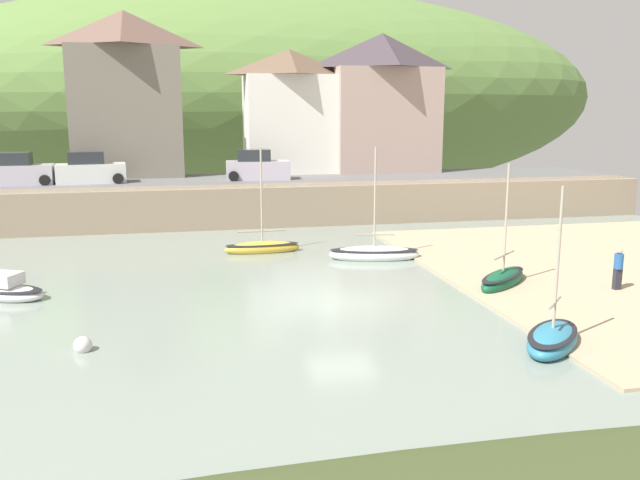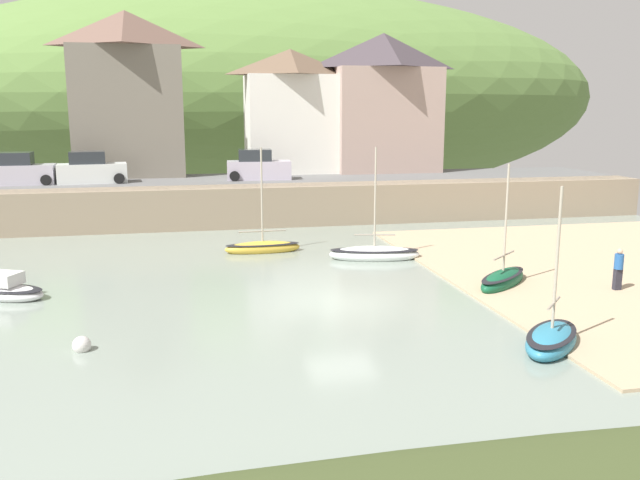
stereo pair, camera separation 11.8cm
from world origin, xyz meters
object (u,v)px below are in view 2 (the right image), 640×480
at_px(waterfront_building_right, 383,102).
at_px(sailboat_blue_trim, 374,253).
at_px(parked_car_near_slipway, 18,171).
at_px(rowboat_small_beached, 5,291).
at_px(motorboat_with_cabin, 503,280).
at_px(sailboat_far_left, 263,247).
at_px(dinghy_open_wooden, 551,339).
at_px(parked_car_by_wall, 91,170).
at_px(waterfront_building_left, 128,93).
at_px(waterfront_building_centre, 291,110).
at_px(parked_car_end_of_row, 258,167).
at_px(person_near_water, 618,267).
at_px(mooring_buoy, 82,345).

bearing_deg(waterfront_building_right, sailboat_blue_trim, -107.95).
relative_size(waterfront_building_right, parked_car_near_slipway, 2.38).
height_order(rowboat_small_beached, parked_car_near_slipway, parked_car_near_slipway).
bearing_deg(motorboat_with_cabin, sailboat_far_left, 93.87).
distance_m(sailboat_far_left, dinghy_open_wooden, 16.49).
relative_size(waterfront_building_right, parked_car_by_wall, 2.31).
bearing_deg(waterfront_building_left, waterfront_building_centre, 0.00).
bearing_deg(sailboat_blue_trim, parked_car_end_of_row, 116.23).
distance_m(parked_car_end_of_row, person_near_water, 24.30).
height_order(waterfront_building_centre, motorboat_with_cabin, waterfront_building_centre).
xyz_separation_m(waterfront_building_left, sailboat_blue_trim, (11.98, -18.44, -7.69)).
bearing_deg(rowboat_small_beached, parked_car_end_of_row, 82.99).
height_order(person_near_water, mooring_buoy, person_near_water).
height_order(sailboat_far_left, rowboat_small_beached, sailboat_far_left).
bearing_deg(parked_car_by_wall, rowboat_small_beached, -100.24).
distance_m(dinghy_open_wooden, rowboat_small_beached, 19.33).
xyz_separation_m(waterfront_building_left, motorboat_with_cabin, (15.56, -24.26, -7.67)).
bearing_deg(sailboat_far_left, person_near_water, -40.33).
xyz_separation_m(dinghy_open_wooden, parked_car_end_of_row, (-5.55, 26.41, 2.93)).
bearing_deg(waterfront_building_right, mooring_buoy, -122.14).
height_order(waterfront_building_left, sailboat_blue_trim, waterfront_building_left).
height_order(waterfront_building_left, waterfront_building_centre, waterfront_building_left).
relative_size(parked_car_by_wall, person_near_water, 2.63).
distance_m(waterfront_building_right, person_near_water, 26.73).
relative_size(rowboat_small_beached, parked_car_near_slipway, 0.83).
bearing_deg(parked_car_near_slipway, parked_car_by_wall, -1.53).
height_order(waterfront_building_left, parked_car_by_wall, waterfront_building_left).
height_order(sailboat_blue_trim, parked_car_near_slipway, sailboat_blue_trim).
distance_m(waterfront_building_right, sailboat_far_left, 20.53).
xyz_separation_m(sailboat_far_left, person_near_water, (12.45, -10.06, 0.73)).
bearing_deg(waterfront_building_right, person_near_water, -86.62).
bearing_deg(person_near_water, motorboat_with_cabin, 157.34).
bearing_deg(dinghy_open_wooden, motorboat_with_cabin, 27.64).
height_order(waterfront_building_right, parked_car_near_slipway, waterfront_building_right).
bearing_deg(parked_car_end_of_row, waterfront_building_centre, 61.44).
xyz_separation_m(waterfront_building_centre, dinghy_open_wooden, (2.62, -30.91, -6.53)).
distance_m(rowboat_small_beached, parked_car_by_wall, 17.68).
relative_size(sailboat_blue_trim, mooring_buoy, 9.97).
xyz_separation_m(waterfront_building_centre, person_near_water, (8.37, -25.90, -5.82)).
bearing_deg(sailboat_far_left, waterfront_building_left, 112.55).
bearing_deg(motorboat_with_cabin, dinghy_open_wooden, -146.80).
height_order(motorboat_with_cabin, sailboat_far_left, sailboat_far_left).
distance_m(dinghy_open_wooden, mooring_buoy, 13.80).
relative_size(sailboat_blue_trim, parked_car_by_wall, 1.27).
relative_size(parked_car_by_wall, mooring_buoy, 7.86).
xyz_separation_m(waterfront_building_left, person_near_water, (19.48, -25.90, -6.97)).
bearing_deg(parked_car_end_of_row, waterfront_building_left, 155.69).
relative_size(sailboat_far_left, sailboat_blue_trim, 0.98).
relative_size(rowboat_small_beached, person_near_water, 2.12).
bearing_deg(motorboat_with_cabin, parked_car_end_of_row, 68.98).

